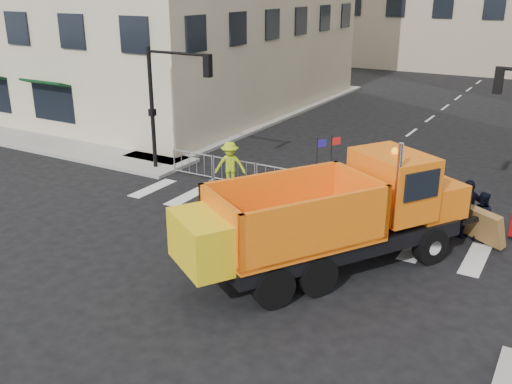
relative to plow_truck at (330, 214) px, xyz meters
The scene contains 9 objects.
ground 4.03m from the plow_truck, 132.86° to the right, with size 120.00×120.00×0.00m, color black.
sidewalk_back 6.55m from the plow_truck, 112.99° to the left, with size 64.00×5.00×0.15m, color gray.
traffic_light_left 11.58m from the plow_truck, 155.23° to the left, with size 0.18×0.18×5.40m, color black.
crowd_barriers 6.01m from the plow_truck, 123.18° to the left, with size 12.60×0.60×1.10m, color #9EA0A5, non-canonical shape.
plow_truck is the anchor object (origin of this frame).
cop_a 5.09m from the plow_truck, 59.89° to the left, with size 0.59×0.39×1.61m, color black.
cop_b 5.59m from the plow_truck, 51.81° to the left, with size 0.81×0.63×1.66m, color black.
cop_c 5.31m from the plow_truck, 55.48° to the left, with size 1.17×0.49×1.99m, color black.
worker 7.34m from the plow_truck, 145.62° to the left, with size 1.23×0.71×1.90m, color #AAC417.
Camera 1 is at (8.18, -11.24, 7.87)m, focal length 40.00 mm.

